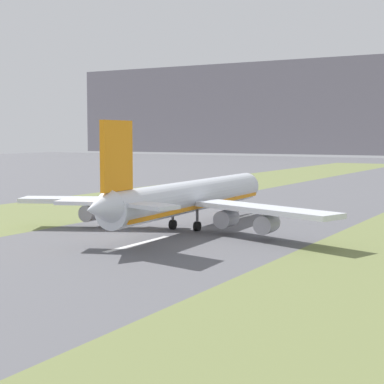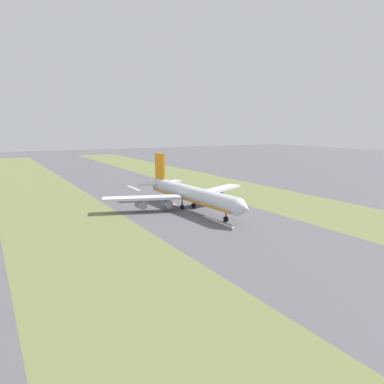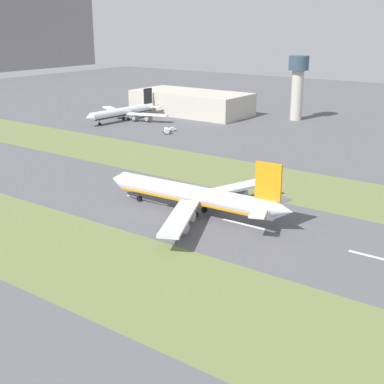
{
  "view_description": "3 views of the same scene",
  "coord_description": "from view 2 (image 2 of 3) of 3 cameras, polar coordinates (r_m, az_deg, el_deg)",
  "views": [
    {
      "loc": [
        59.82,
        -106.52,
        17.92
      ],
      "look_at": [
        -1.2,
        -0.12,
        7.0
      ],
      "focal_mm": 60.0,
      "sensor_mm": 36.0,
      "label": 1
    },
    {
      "loc": [
        67.58,
        122.29,
        31.68
      ],
      "look_at": [
        -1.2,
        -0.12,
        7.0
      ],
      "focal_mm": 35.0,
      "sensor_mm": 36.0,
      "label": 2
    },
    {
      "loc": [
        -130.04,
        -94.61,
        58.66
      ],
      "look_at": [
        -1.2,
        -0.12,
        7.0
      ],
      "focal_mm": 50.0,
      "sensor_mm": 36.0,
      "label": 3
    }
  ],
  "objects": [
    {
      "name": "grass_median_west",
      "position": [
        169.21,
        13.07,
        -1.08
      ],
      "size": [
        40.0,
        600.0,
        0.01
      ],
      "primitive_type": "cube",
      "color": "olive",
      "rests_on": "ground"
    },
    {
      "name": "grass_median_east",
      "position": [
        128.33,
        -18.33,
        -4.84
      ],
      "size": [
        40.0,
        600.0,
        0.01
      ],
      "primitive_type": "cube",
      "color": "olive",
      "rests_on": "ground"
    },
    {
      "name": "centreline_dash_mid",
      "position": [
        160.79,
        -3.87,
        -1.42
      ],
      "size": [
        1.2,
        18.0,
        0.01
      ],
      "primitive_type": "cube",
      "color": "silver",
      "rests_on": "ground"
    },
    {
      "name": "centreline_dash_far",
      "position": [
        126.72,
        3.97,
        -4.53
      ],
      "size": [
        1.2,
        18.0,
        0.01
      ],
      "primitive_type": "cube",
      "color": "silver",
      "rests_on": "ground"
    },
    {
      "name": "airplane_main_jet",
      "position": [
        144.32,
        -0.41,
        -0.27
      ],
      "size": [
        64.04,
        67.2,
        20.2
      ],
      "color": "silver",
      "rests_on": "ground"
    },
    {
      "name": "ground_plane",
      "position": [
        143.27,
        -0.39,
        -2.81
      ],
      "size": [
        800.0,
        800.0,
        0.0
      ],
      "primitive_type": "plane",
      "color": "#56565B"
    },
    {
      "name": "centreline_dash_near",
      "position": [
        197.09,
        -8.88,
        0.6
      ],
      "size": [
        1.2,
        18.0,
        0.01
      ],
      "primitive_type": "cube",
      "color": "silver",
      "rests_on": "ground"
    }
  ]
}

